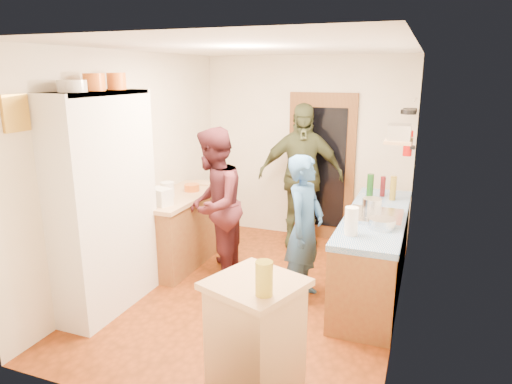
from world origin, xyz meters
The scene contains 44 objects.
floor centered at (0.00, 0.00, -0.01)m, with size 3.00×4.00×0.02m, color #863811.
ceiling centered at (0.00, 0.00, 2.61)m, with size 3.00×4.00×0.02m, color silver.
wall_back centered at (0.00, 2.01, 1.30)m, with size 3.00×0.02×2.60m, color silver.
wall_front centered at (0.00, -2.01, 1.30)m, with size 3.00×0.02×2.60m, color silver.
wall_left centered at (-1.51, 0.00, 1.30)m, with size 0.02×4.00×2.60m, color silver.
wall_right centered at (1.51, 0.00, 1.30)m, with size 0.02×4.00×2.60m, color silver.
door_frame centered at (0.25, 1.97, 1.05)m, with size 0.95×0.06×2.10m, color brown.
door_glass centered at (0.25, 1.94, 1.05)m, with size 0.70×0.02×1.70m, color black.
hutch_body centered at (-1.30, -0.80, 1.10)m, with size 0.40×1.20×2.20m, color white.
hutch_top_shelf centered at (-1.30, -0.80, 2.18)m, with size 0.40×1.14×0.04m, color white.
plate_stack centered at (-1.30, -1.09, 2.25)m, with size 0.25×0.25×0.10m, color white.
orange_pot_a centered at (-1.30, -0.80, 2.28)m, with size 0.20×0.20×0.16m, color orange.
orange_pot_b centered at (-1.30, -0.47, 2.28)m, with size 0.19×0.19×0.17m, color orange.
left_counter_base centered at (-1.20, 0.45, 0.42)m, with size 0.60×1.40×0.85m, color brown.
left_counter_top centered at (-1.20, 0.45, 0.88)m, with size 0.64×1.44×0.05m, color tan.
toaster centered at (-1.15, -0.04, 1.00)m, with size 0.26×0.17×0.19m, color white.
kettle centered at (-1.25, 0.28, 0.99)m, with size 0.17×0.17×0.19m, color white.
orange_bowl centered at (-1.12, 0.65, 0.94)m, with size 0.19×0.19×0.09m, color orange.
chopping_board centered at (-1.18, 1.03, 0.91)m, with size 0.30×0.22×0.03m, color tan.
right_counter_base centered at (1.20, 0.50, 0.42)m, with size 0.60×2.20×0.84m, color brown.
right_counter_top centered at (1.20, 0.50, 0.87)m, with size 0.62×2.22×0.06m, color #0850AE.
hob centered at (1.20, 0.35, 0.92)m, with size 0.55×0.58×0.04m, color silver.
pot_on_hob centered at (1.15, 0.47, 1.01)m, with size 0.20×0.20×0.13m, color silver.
bottle_a centered at (1.05, 1.06, 1.05)m, with size 0.08×0.08×0.31m, color #143F14.
bottle_b centered at (1.18, 1.25, 1.02)m, with size 0.06×0.06×0.25m, color #591419.
bottle_c centered at (1.31, 1.12, 1.04)m, with size 0.07×0.07×0.29m, color olive.
paper_towel centered at (1.05, -0.26, 1.03)m, with size 0.12×0.12×0.27m, color white.
mixing_bowl centered at (1.30, 0.02, 0.95)m, with size 0.26×0.26×0.10m, color silver.
island_base centered at (0.57, -1.51, 0.43)m, with size 0.55×0.55×0.86m, color tan.
island_top centered at (0.57, -1.51, 0.89)m, with size 0.62×0.62×0.05m, color tan.
cutting_board centered at (0.54, -1.44, 0.90)m, with size 0.35×0.28×0.02m, color white.
oil_jar centered at (0.70, -1.68, 1.03)m, with size 0.12×0.12×0.24m, color #AD9E2D.
pan_rail centered at (1.46, 1.52, 2.05)m, with size 0.02×0.02×0.65m, color silver.
pan_hang_a centered at (1.40, 1.35, 1.92)m, with size 0.18×0.18×0.05m, color black.
pan_hang_b centered at (1.40, 1.55, 1.90)m, with size 0.16×0.16×0.05m, color black.
pan_hang_c centered at (1.40, 1.75, 1.91)m, with size 0.17×0.17×0.05m, color black.
wall_shelf centered at (1.37, 0.45, 1.70)m, with size 0.26×0.42×0.03m, color tan.
radio centered at (1.37, 0.45, 1.79)m, with size 0.22×0.30×0.15m, color silver.
ext_bracket centered at (1.47, 1.70, 1.45)m, with size 0.06×0.10×0.04m, color black.
fire_extinguisher centered at (1.41, 1.70, 1.50)m, with size 0.11×0.11×0.32m, color red.
picture_frame centered at (-1.48, -1.55, 2.05)m, with size 0.03×0.25×0.30m, color gold.
person_hob centered at (0.54, 0.07, 0.78)m, with size 0.57×0.37×1.56m, color #2B548B.
person_left centered at (-0.57, 0.24, 0.89)m, with size 0.87×0.67×1.78m, color #40181E.
person_back centered at (0.07, 1.60, 0.99)m, with size 1.16×0.48×1.98m, color #394026.
Camera 1 is at (1.65, -4.33, 2.37)m, focal length 32.00 mm.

